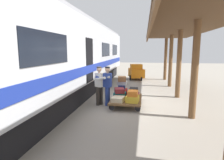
{
  "coord_description": "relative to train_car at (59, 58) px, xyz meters",
  "views": [
    {
      "loc": [
        -0.53,
        8.36,
        2.38
      ],
      "look_at": [
        0.8,
        0.58,
        1.15
      ],
      "focal_mm": 30.11,
      "sensor_mm": 36.0,
      "label": 1
    }
  ],
  "objects": [
    {
      "name": "suitcase_brown_leather",
      "position": [
        -2.96,
        -0.32,
        -0.99
      ],
      "size": [
        0.43,
        0.49,
        0.22
      ],
      "primitive_type": "cube",
      "rotation": [
        0.0,
        0.0,
        0.13
      ],
      "color": "brown",
      "rests_on": "suitcase_gray_aluminum"
    },
    {
      "name": "suitcase_cream_canvas",
      "position": [
        -2.94,
        0.85,
        -1.66
      ],
      "size": [
        0.54,
        0.65,
        0.19
      ],
      "primitive_type": "cube",
      "rotation": [
        0.0,
        0.0,
        -0.12
      ],
      "color": "beige",
      "rests_on": "luggage_cart"
    },
    {
      "name": "porter_in_overalls",
      "position": [
        -2.4,
        0.44,
        -1.14
      ],
      "size": [
        0.69,
        0.46,
        1.7
      ],
      "color": "navy",
      "rests_on": "ground_plane"
    },
    {
      "name": "platform_canopy",
      "position": [
        -5.64,
        -0.0,
        1.2
      ],
      "size": [
        3.2,
        16.04,
        3.56
      ],
      "color": "brown",
      "rests_on": "ground_plane"
    },
    {
      "name": "suitcase_gray_aluminum",
      "position": [
        -2.97,
        -0.32,
        -1.18
      ],
      "size": [
        0.43,
        0.41,
        0.16
      ],
      "primitive_type": "cube",
      "rotation": [
        0.0,
        0.0,
        -0.03
      ],
      "color": "#9EA0A5",
      "rests_on": "suitcase_navy_fabric"
    },
    {
      "name": "suitcase_navy_fabric",
      "position": [
        -2.94,
        -0.32,
        -1.37
      ],
      "size": [
        0.4,
        0.57,
        0.21
      ],
      "primitive_type": "cube",
      "rotation": [
        0.0,
        0.0,
        0.16
      ],
      "color": "navy",
      "rests_on": "suitcase_red_plastic"
    },
    {
      "name": "suitcase_black_hardshell",
      "position": [
        -3.55,
        0.26,
        -1.39
      ],
      "size": [
        0.38,
        0.49,
        0.2
      ],
      "primitive_type": "cube",
      "rotation": [
        0.0,
        0.0,
        0.02
      ],
      "color": "black",
      "rests_on": "suitcase_burgundy_valise"
    },
    {
      "name": "luggage_cart",
      "position": [
        -3.24,
        0.28,
        -1.8
      ],
      "size": [
        1.31,
        2.09,
        0.3
      ],
      "color": "brown",
      "rests_on": "ground_plane"
    },
    {
      "name": "porter_by_door",
      "position": [
        -2.07,
        0.48,
        -1.14
      ],
      "size": [
        0.74,
        0.63,
        1.7
      ],
      "color": "#332D28",
      "rests_on": "ground_plane"
    },
    {
      "name": "suitcase_yellow_case",
      "position": [
        -3.53,
        0.85,
        -1.63
      ],
      "size": [
        0.56,
        0.59,
        0.26
      ],
      "primitive_type": "cube",
      "rotation": [
        0.0,
        0.0,
        -0.12
      ],
      "color": "gold",
      "rests_on": "luggage_cart"
    },
    {
      "name": "suitcase_teal_softside",
      "position": [
        -2.94,
        0.28,
        -1.63
      ],
      "size": [
        0.53,
        0.5,
        0.25
      ],
      "primitive_type": "cube",
      "rotation": [
        0.0,
        0.0,
        -0.07
      ],
      "color": "#1E666B",
      "rests_on": "luggage_cart"
    },
    {
      "name": "suitcase_orange_carryall",
      "position": [
        -3.55,
        0.85,
        -1.39
      ],
      "size": [
        0.42,
        0.48,
        0.21
      ],
      "primitive_type": "cube",
      "rotation": [
        0.0,
        0.0,
        -0.05
      ],
      "color": "#CC6B23",
      "rests_on": "suitcase_yellow_case"
    },
    {
      "name": "suitcase_tan_vintage",
      "position": [
        -3.53,
        -0.3,
        -1.66
      ],
      "size": [
        0.55,
        0.64,
        0.19
      ],
      "primitive_type": "cube",
      "rotation": [
        0.0,
        0.0,
        -0.07
      ],
      "color": "tan",
      "rests_on": "luggage_cart"
    },
    {
      "name": "baggage_tug",
      "position": [
        -3.34,
        -7.3,
        -1.43
      ],
      "size": [
        1.46,
        1.91,
        1.3
      ],
      "color": "orange",
      "rests_on": "ground_plane"
    },
    {
      "name": "suitcase_burgundy_valise",
      "position": [
        -3.53,
        0.28,
        -1.62
      ],
      "size": [
        0.52,
        0.51,
        0.27
      ],
      "primitive_type": "cube",
      "rotation": [
        0.0,
        0.0,
        -0.11
      ],
      "color": "maroon",
      "rests_on": "luggage_cart"
    },
    {
      "name": "train_car",
      "position": [
        0.0,
        0.0,
        0.0
      ],
      "size": [
        3.02,
        21.56,
        4.0
      ],
      "color": "#B7BABF",
      "rests_on": "ground_plane"
    },
    {
      "name": "suitcase_maroon_trunk",
      "position": [
        -2.93,
        0.32,
        -1.41
      ],
      "size": [
        0.52,
        0.62,
        0.19
      ],
      "primitive_type": "cube",
      "rotation": [
        0.0,
        0.0,
        0.24
      ],
      "color": "maroon",
      "rests_on": "suitcase_teal_softside"
    },
    {
      "name": "suitcase_red_plastic",
      "position": [
        -2.94,
        -0.3,
        -1.61
      ],
      "size": [
        0.52,
        0.63,
        0.29
      ],
      "primitive_type": "cube",
      "rotation": [
        0.0,
        0.0,
        -0.09
      ],
      "color": "#AD231E",
      "rests_on": "luggage_cart"
    },
    {
      "name": "ground_plane",
      "position": [
        -3.44,
        -0.0,
        -2.06
      ],
      "size": [
        60.0,
        60.0,
        0.0
      ],
      "primitive_type": "plane",
      "color": "gray"
    }
  ]
}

